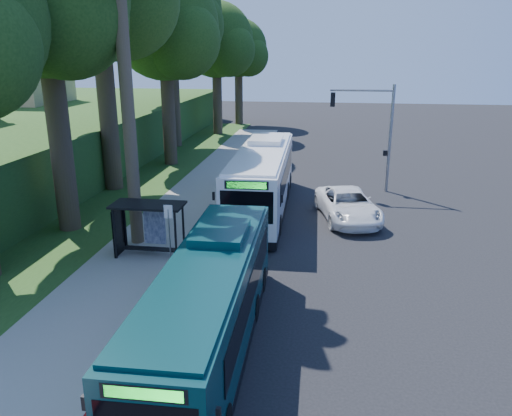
% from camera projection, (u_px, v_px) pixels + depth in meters
% --- Properties ---
extents(ground, '(140.00, 140.00, 0.00)m').
position_uv_depth(ground, '(308.00, 241.00, 24.69)').
color(ground, black).
rests_on(ground, ground).
extents(sidewalk, '(4.50, 70.00, 0.12)m').
position_uv_depth(sidewalk, '(165.00, 233.00, 25.65)').
color(sidewalk, gray).
rests_on(sidewalk, ground).
extents(red_curb, '(0.25, 30.00, 0.13)m').
position_uv_depth(red_curb, '(188.00, 267.00, 21.57)').
color(red_curb, maroon).
rests_on(red_curb, ground).
extents(grass_verge, '(8.00, 70.00, 0.06)m').
position_uv_depth(grass_verge, '(103.00, 201.00, 31.15)').
color(grass_verge, '#234719').
rests_on(grass_verge, ground).
extents(bus_shelter, '(3.20, 1.51, 2.55)m').
position_uv_depth(bus_shelter, '(144.00, 218.00, 22.42)').
color(bus_shelter, black).
rests_on(bus_shelter, ground).
extents(stop_sign_pole, '(0.35, 0.06, 3.17)m').
position_uv_depth(stop_sign_pole, '(169.00, 231.00, 20.07)').
color(stop_sign_pole, gray).
rests_on(stop_sign_pole, ground).
extents(traffic_signal_pole, '(4.10, 0.30, 7.00)m').
position_uv_depth(traffic_signal_pole, '(375.00, 125.00, 32.28)').
color(traffic_signal_pole, gray).
rests_on(traffic_signal_pole, ground).
extents(hillside_backdrop, '(24.00, 60.00, 8.80)m').
position_uv_depth(hillside_backdrop, '(2.00, 133.00, 41.76)').
color(hillside_backdrop, '#234719').
rests_on(hillside_backdrop, ground).
extents(tree_0, '(8.40, 8.00, 15.70)m').
position_uv_depth(tree_0, '(45.00, 1.00, 22.97)').
color(tree_0, '#382B1E').
rests_on(tree_0, ground).
extents(tree_2, '(8.82, 8.40, 15.12)m').
position_uv_depth(tree_2, '(165.00, 31.00, 38.22)').
color(tree_2, '#382B1E').
rests_on(tree_2, ground).
extents(tree_3, '(10.08, 9.60, 17.28)m').
position_uv_depth(tree_3, '(171.00, 17.00, 45.58)').
color(tree_3, '#382B1E').
rests_on(tree_3, ground).
extents(tree_4, '(8.40, 8.00, 14.14)m').
position_uv_depth(tree_4, '(217.00, 44.00, 53.48)').
color(tree_4, '#382B1E').
rests_on(tree_4, ground).
extents(tree_5, '(7.35, 7.00, 12.86)m').
position_uv_depth(tree_5, '(239.00, 51.00, 61.13)').
color(tree_5, '#382B1E').
rests_on(tree_5, ground).
extents(white_bus, '(3.11, 13.25, 3.93)m').
position_uv_depth(white_bus, '(262.00, 178.00, 29.17)').
color(white_bus, white).
rests_on(white_bus, ground).
extents(teal_bus, '(2.63, 11.47, 3.41)m').
position_uv_depth(teal_bus, '(210.00, 302.00, 15.29)').
color(teal_bus, '#093033').
rests_on(teal_bus, ground).
extents(pickup, '(4.02, 6.48, 1.67)m').
position_uv_depth(pickup, '(348.00, 205.00, 27.68)').
color(pickup, white).
rests_on(pickup, ground).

